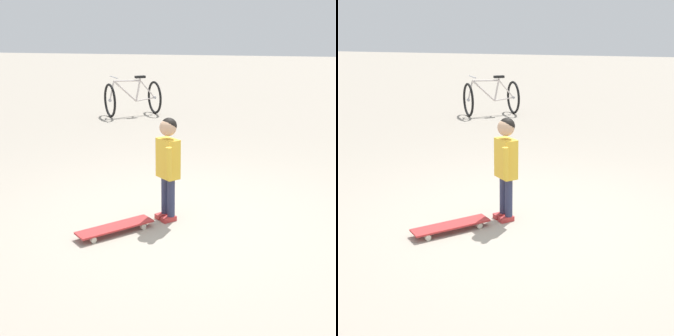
{
  "view_description": "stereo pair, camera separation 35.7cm",
  "coord_description": "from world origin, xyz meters",
  "views": [
    {
      "loc": [
        0.71,
        -4.65,
        1.97
      ],
      "look_at": [
        -0.17,
        0.02,
        0.55
      ],
      "focal_mm": 52.88,
      "sensor_mm": 36.0,
      "label": 1
    },
    {
      "loc": [
        1.06,
        -4.57,
        1.97
      ],
      "look_at": [
        -0.17,
        0.02,
        0.55
      ],
      "focal_mm": 52.88,
      "sensor_mm": 36.0,
      "label": 2
    }
  ],
  "objects": [
    {
      "name": "ground_plane",
      "position": [
        0.0,
        0.0,
        0.0
      ],
      "size": [
        50.0,
        50.0,
        0.0
      ],
      "primitive_type": "plane",
      "color": "#9E9384"
    },
    {
      "name": "skateboard",
      "position": [
        -0.61,
        -0.42,
        0.06
      ],
      "size": [
        0.68,
        0.69,
        0.07
      ],
      "color": "#B22D2D",
      "rests_on": "ground"
    },
    {
      "name": "child_person",
      "position": [
        -0.17,
        0.02,
        0.66
      ],
      "size": [
        0.28,
        0.39,
        1.06
      ],
      "color": "#2D3351",
      "rests_on": "ground"
    },
    {
      "name": "bicycle_near",
      "position": [
        -1.99,
        5.6,
        0.38
      ],
      "size": [
        1.28,
        1.2,
        0.85
      ],
      "color": "black",
      "rests_on": "ground"
    }
  ]
}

